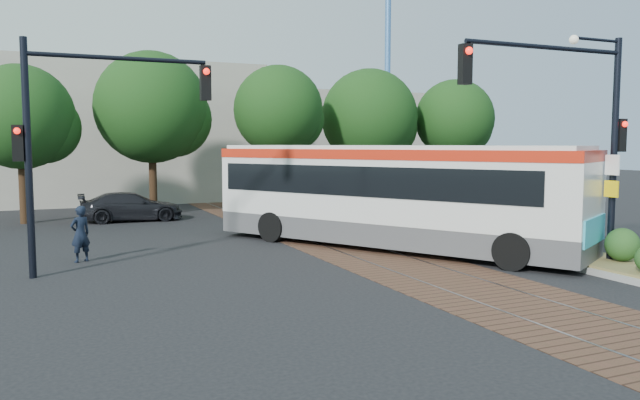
{
  "coord_description": "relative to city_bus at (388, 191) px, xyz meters",
  "views": [
    {
      "loc": [
        -9.12,
        -13.15,
        3.39
      ],
      "look_at": [
        -1.15,
        4.92,
        1.6
      ],
      "focal_mm": 35.0,
      "sensor_mm": 36.0,
      "label": 1
    }
  ],
  "objects": [
    {
      "name": "tree_row",
      "position": [
        0.21,
        12.09,
        2.99
      ],
      "size": [
        26.4,
        5.6,
        7.67
      ],
      "color": "#382314",
      "rests_on": "ground"
    },
    {
      "name": "signal_pole_main",
      "position": [
        2.86,
        -5.14,
        2.3
      ],
      "size": [
        5.49,
        0.46,
        6.0
      ],
      "color": "black",
      "rests_on": "ground"
    },
    {
      "name": "warehouses",
      "position": [
        -1.53,
        24.42,
        1.95
      ],
      "size": [
        40.0,
        13.0,
        8.0
      ],
      "color": "#ADA899",
      "rests_on": "ground"
    },
    {
      "name": "trackbed",
      "position": [
        -1.0,
        -0.33,
        -1.85
      ],
      "size": [
        3.6,
        40.0,
        0.02
      ],
      "color": "#513325",
      "rests_on": "ground"
    },
    {
      "name": "city_bus",
      "position": [
        0.0,
        0.0,
        0.0
      ],
      "size": [
        8.56,
        12.07,
        3.34
      ],
      "rotation": [
        0.0,
        0.0,
        0.53
      ],
      "color": "#49494C",
      "rests_on": "ground"
    },
    {
      "name": "signal_pole_left",
      "position": [
        -9.37,
        -0.33,
        2.01
      ],
      "size": [
        4.99,
        0.34,
        6.0
      ],
      "color": "black",
      "rests_on": "ground"
    },
    {
      "name": "crane",
      "position": [
        17.0,
        29.67,
        9.02
      ],
      "size": [
        8.0,
        0.5,
        18.0
      ],
      "color": "#3F72B2",
      "rests_on": "ground"
    },
    {
      "name": "officer",
      "position": [
        -9.27,
        1.47,
        -1.05
      ],
      "size": [
        0.7,
        0.62,
        1.62
      ],
      "primitive_type": "imported",
      "rotation": [
        0.0,
        0.0,
        3.62
      ],
      "color": "black",
      "rests_on": "ground"
    },
    {
      "name": "ground",
      "position": [
        -1.0,
        -4.33,
        -1.86
      ],
      "size": [
        120.0,
        120.0,
        0.0
      ],
      "primitive_type": "plane",
      "color": "black",
      "rests_on": "ground"
    },
    {
      "name": "traffic_island",
      "position": [
        3.82,
        -5.23,
        -1.53
      ],
      "size": [
        2.2,
        5.2,
        1.13
      ],
      "color": "gray",
      "rests_on": "ground"
    },
    {
      "name": "parked_car",
      "position": [
        -6.74,
        10.76,
        -1.22
      ],
      "size": [
        4.44,
        1.96,
        1.27
      ],
      "primitive_type": "imported",
      "rotation": [
        0.0,
        0.0,
        1.53
      ],
      "color": "black",
      "rests_on": "ground"
    }
  ]
}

